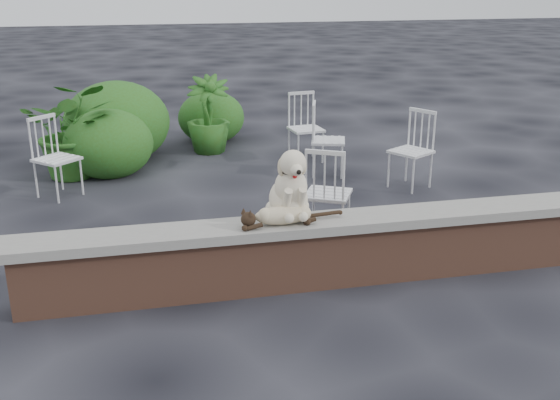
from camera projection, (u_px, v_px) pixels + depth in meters
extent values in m
plane|color=black|center=(382.00, 276.00, 5.67)|extent=(60.00, 60.00, 0.00)
cube|color=brown|center=(383.00, 250.00, 5.59)|extent=(6.00, 0.30, 0.50)
cube|color=slate|center=(385.00, 218.00, 5.49)|extent=(6.20, 0.40, 0.08)
imported|color=#2B5117|center=(72.00, 130.00, 8.24)|extent=(1.12, 0.98, 1.24)
imported|color=#2B5117|center=(208.00, 115.00, 9.42)|extent=(0.68, 0.68, 1.11)
ellipsoid|color=#2B5117|center=(109.00, 144.00, 8.41)|extent=(1.14, 1.05, 0.90)
ellipsoid|color=#2B5117|center=(117.00, 123.00, 9.11)|extent=(1.45, 1.33, 1.15)
ellipsoid|color=#2B5117|center=(211.00, 117.00, 10.15)|extent=(1.03, 0.94, 0.81)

